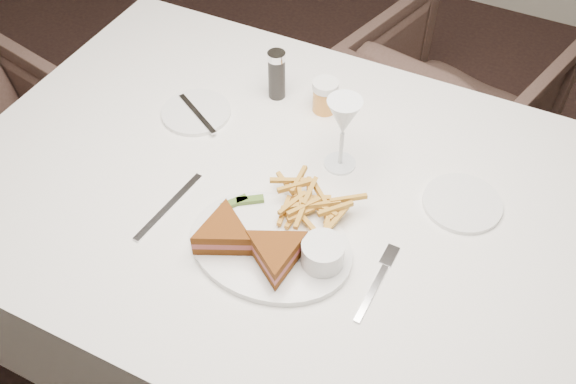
{
  "coord_description": "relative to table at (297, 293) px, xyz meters",
  "views": [
    {
      "loc": [
        0.23,
        -0.46,
        1.73
      ],
      "look_at": [
        -0.15,
        0.29,
        0.8
      ],
      "focal_mm": 40.0,
      "sensor_mm": 36.0,
      "label": 1
    }
  ],
  "objects": [
    {
      "name": "table_setting",
      "position": [
        0.01,
        -0.05,
        0.41
      ],
      "size": [
        0.79,
        0.62,
        0.18
      ],
      "color": "white",
      "rests_on": "table"
    },
    {
      "name": "table",
      "position": [
        0.0,
        0.0,
        0.0
      ],
      "size": [
        1.47,
        0.99,
        0.75
      ],
      "primitive_type": "cube",
      "rotation": [
        0.0,
        0.0,
        0.01
      ],
      "color": "white",
      "rests_on": "ground"
    },
    {
      "name": "chair_far",
      "position": [
        0.1,
        0.99,
        -0.07
      ],
      "size": [
        0.72,
        0.69,
        0.62
      ],
      "primitive_type": "imported",
      "rotation": [
        0.0,
        0.0,
        2.89
      ],
      "color": "#4D372F",
      "rests_on": "ground"
    }
  ]
}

